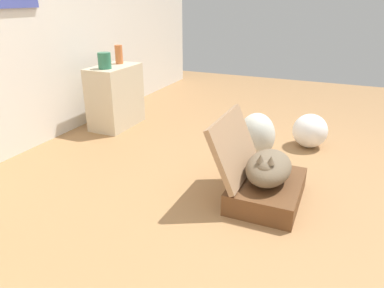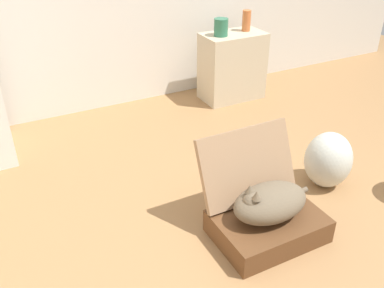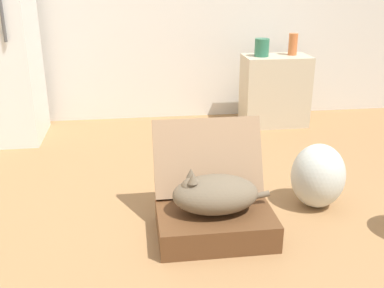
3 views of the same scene
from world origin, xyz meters
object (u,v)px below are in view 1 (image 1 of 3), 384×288
side_table (116,97)px  vase_short (119,54)px  plastic_bag_white (256,136)px  plastic_bag_clear (310,131)px  vase_tall (104,61)px  suitcase_base (267,190)px  cat (268,168)px

side_table → vase_short: 0.43m
plastic_bag_white → side_table: (0.21, 1.52, 0.12)m
plastic_bag_white → plastic_bag_clear: size_ratio=1.20×
plastic_bag_clear → vase_tall: bearing=100.5°
plastic_bag_white → vase_tall: size_ratio=2.54×
suitcase_base → plastic_bag_white: size_ratio=1.56×
cat → vase_tall: bearing=67.6°
suitcase_base → cat: (-0.01, 0.00, 0.17)m
cat → suitcase_base: bearing=-2.9°
vase_tall → plastic_bag_clear: bearing=-79.5°
cat → plastic_bag_clear: cat is taller
cat → plastic_bag_clear: size_ratio=1.63×
side_table → vase_short: size_ratio=3.34×
cat → vase_tall: 1.94m
plastic_bag_white → plastic_bag_clear: bearing=-42.4°
suitcase_base → vase_tall: size_ratio=3.97×
cat → side_table: size_ratio=0.84×
plastic_bag_white → vase_tall: (0.07, 1.51, 0.50)m
suitcase_base → cat: bearing=177.1°
vase_short → plastic_bag_white: bearing=-102.9°
side_table → vase_tall: bearing=-175.6°
suitcase_base → vase_short: vase_short is taller
plastic_bag_clear → side_table: size_ratio=0.52×
vase_tall → vase_short: 0.29m
suitcase_base → vase_short: size_ratio=3.22×
plastic_bag_white → plastic_bag_clear: plastic_bag_white is taller
plastic_bag_clear → vase_short: 2.00m
suitcase_base → cat: cat is taller
side_table → vase_short: vase_short is taller
cat → vase_tall: (0.72, 1.75, 0.45)m
plastic_bag_clear → vase_short: (-0.07, 1.92, 0.56)m
plastic_bag_white → side_table: side_table is taller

